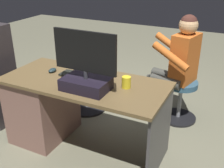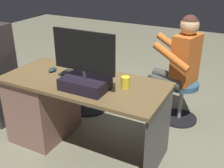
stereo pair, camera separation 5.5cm
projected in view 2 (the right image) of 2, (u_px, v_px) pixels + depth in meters
ground_plane at (105, 126)px, 3.10m from camera, size 10.00×10.00×0.00m
desk at (52, 103)px, 2.78m from camera, size 1.51×0.68×0.72m
monitor at (85, 73)px, 2.26m from camera, size 0.56×0.26×0.50m
keyboard at (81, 76)px, 2.55m from camera, size 0.42×0.14×0.02m
computer_mouse at (53, 70)px, 2.67m from camera, size 0.06×0.10×0.04m
cup at (125, 82)px, 2.32m from camera, size 0.08×0.08×0.10m
tv_remote at (77, 77)px, 2.53m from camera, size 0.07×0.15×0.02m
notebook_binder at (90, 85)px, 2.37m from camera, size 0.23×0.31×0.02m
office_chair_teddy at (88, 89)px, 3.37m from camera, size 0.48×0.48×0.48m
teddy_bear at (87, 60)px, 3.23m from camera, size 0.25×0.25×0.35m
visitor_chair at (181, 97)px, 3.12m from camera, size 0.41×0.41×0.48m
person at (178, 61)px, 2.95m from camera, size 0.55×0.56×1.21m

